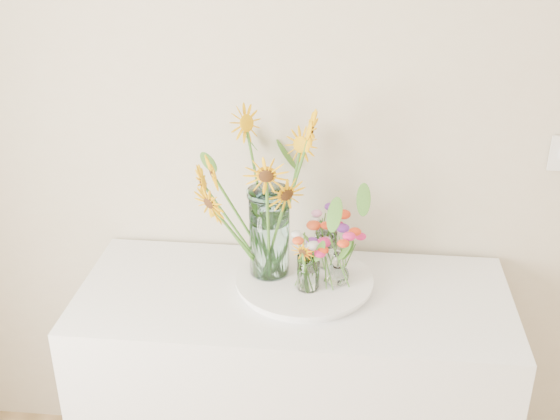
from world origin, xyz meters
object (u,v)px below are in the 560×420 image
object	(u,v)px
mason_jar	(269,232)
tray	(304,283)
small_vase_b	(337,269)
counter	(292,402)
small_vase_a	(308,273)
small_vase_c	(326,249)

from	to	relation	value
mason_jar	tray	bearing A→B (deg)	-14.18
tray	small_vase_b	world-z (taller)	small_vase_b
mason_jar	small_vase_b	xyz separation A→B (m)	(0.22, -0.04, -0.10)
counter	tray	world-z (taller)	tray
mason_jar	small_vase_a	bearing A→B (deg)	-33.05
counter	small_vase_a	world-z (taller)	small_vase_a
small_vase_a	small_vase_c	bearing A→B (deg)	72.81
mason_jar	small_vase_c	size ratio (longest dim) A/B	2.38
tray	small_vase_a	bearing A→B (deg)	-74.60
tray	small_vase_a	size ratio (longest dim) A/B	3.48
small_vase_a	small_vase_c	world-z (taller)	small_vase_c
small_vase_c	tray	bearing A→B (deg)	-123.02
tray	small_vase_b	xyz separation A→B (m)	(0.11, -0.02, 0.07)
mason_jar	small_vase_c	distance (m)	0.21
mason_jar	small_vase_a	distance (m)	0.18
tray	small_vase_a	world-z (taller)	small_vase_a
small_vase_a	small_vase_b	xyz separation A→B (m)	(0.09, 0.04, -0.00)
small_vase_b	tray	bearing A→B (deg)	171.92
counter	small_vase_a	distance (m)	0.54
counter	mason_jar	bearing A→B (deg)	138.17
small_vase_b	small_vase_c	world-z (taller)	small_vase_c
small_vase_b	small_vase_a	bearing A→B (deg)	-155.00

